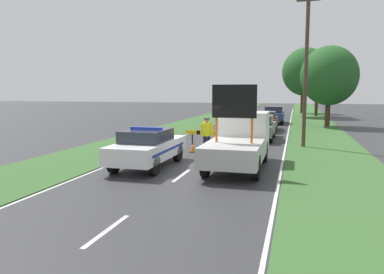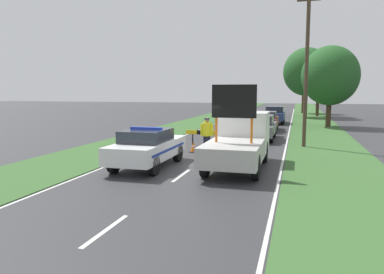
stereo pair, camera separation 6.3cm
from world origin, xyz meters
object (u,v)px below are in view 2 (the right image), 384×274
at_px(roadside_tree_near_right, 304,73).
at_px(roadside_tree_near_left, 307,72).
at_px(police_car, 148,147).
at_px(traffic_cone_centre_front, 218,144).
at_px(queued_car_wagon_maroon, 265,121).
at_px(roadside_tree_mid_right, 318,80).
at_px(queued_car_hatch_blue, 275,115).
at_px(roadside_tree_mid_left, 330,76).
at_px(pedestrian_civilian, 230,135).
at_px(queued_car_sedan_silver, 245,112).
at_px(queued_car_suv_grey, 260,127).
at_px(road_barrier, 219,134).
at_px(traffic_cone_near_police, 194,147).
at_px(work_truck, 240,140).
at_px(utility_pole, 307,65).
at_px(police_officer, 207,132).

bearing_deg(roadside_tree_near_right, roadside_tree_near_left, -88.99).
relative_size(police_car, traffic_cone_centre_front, 7.75).
height_order(queued_car_wagon_maroon, roadside_tree_mid_right, roadside_tree_mid_right).
height_order(queued_car_hatch_blue, roadside_tree_mid_left, roadside_tree_mid_left).
distance_m(pedestrian_civilian, roadside_tree_mid_right, 30.49).
bearing_deg(roadside_tree_near_left, police_car, -101.94).
relative_size(queued_car_sedan_silver, roadside_tree_mid_left, 0.67).
relative_size(roadside_tree_near_left, roadside_tree_near_right, 1.05).
relative_size(queued_car_wagon_maroon, roadside_tree_near_left, 0.54).
bearing_deg(traffic_cone_centre_front, queued_car_suv_grey, 69.66).
height_order(road_barrier, queued_car_hatch_blue, queued_car_hatch_blue).
distance_m(traffic_cone_near_police, roadside_tree_mid_left, 17.94).
height_order(queued_car_suv_grey, roadside_tree_mid_left, roadside_tree_mid_left).
height_order(pedestrian_civilian, roadside_tree_mid_right, roadside_tree_mid_right).
height_order(work_truck, road_barrier, work_truck).
bearing_deg(traffic_cone_near_police, queued_car_hatch_blue, 80.87).
xyz_separation_m(queued_car_suv_grey, roadside_tree_mid_left, (4.79, 10.00, 3.49)).
xyz_separation_m(pedestrian_civilian, queued_car_suv_grey, (0.83, 6.00, -0.12)).
bearing_deg(police_car, traffic_cone_near_police, 83.57).
xyz_separation_m(work_truck, queued_car_sedan_silver, (-3.35, 26.57, -0.33)).
bearing_deg(roadside_tree_mid_left, police_car, -112.63).
bearing_deg(road_barrier, roadside_tree_mid_left, 60.80).
distance_m(traffic_cone_near_police, queued_car_hatch_blue, 18.30).
bearing_deg(traffic_cone_centre_front, utility_pole, 25.23).
bearing_deg(road_barrier, work_truck, -72.89).
bearing_deg(queued_car_wagon_maroon, queued_car_sedan_silver, -75.67).
relative_size(traffic_cone_centre_front, roadside_tree_near_left, 0.08).
bearing_deg(work_truck, queued_car_wagon_maroon, -89.12).
xyz_separation_m(queued_car_sedan_silver, utility_pole, (5.93, -20.43, 3.66)).
height_order(pedestrian_civilian, roadside_tree_near_right, roadside_tree_near_right).
distance_m(queued_car_suv_grey, roadside_tree_mid_right, 24.51).
relative_size(work_truck, queued_car_hatch_blue, 1.24).
bearing_deg(traffic_cone_near_police, pedestrian_civilian, -5.58).
distance_m(police_car, traffic_cone_centre_front, 5.51).
distance_m(police_car, queued_car_sedan_silver, 27.67).
xyz_separation_m(roadside_tree_mid_left, utility_pole, (-2.16, -12.57, 0.11)).
relative_size(road_barrier, queued_car_suv_grey, 0.75).
distance_m(roadside_tree_near_left, roadside_tree_mid_left, 11.45).
distance_m(pedestrian_civilian, queued_car_suv_grey, 6.05).
bearing_deg(queued_car_sedan_silver, police_car, 89.66).
height_order(traffic_cone_near_police, queued_car_hatch_blue, queued_car_hatch_blue).
xyz_separation_m(roadside_tree_near_right, utility_pole, (-0.34, -32.00, -0.97)).
xyz_separation_m(police_officer, roadside_tree_mid_left, (6.70, 16.16, 3.24)).
bearing_deg(queued_car_sedan_silver, roadside_tree_mid_left, 135.80).
bearing_deg(utility_pole, pedestrian_civilian, -135.32).
relative_size(queued_car_wagon_maroon, roadside_tree_mid_left, 0.64).
distance_m(work_truck, pedestrian_civilian, 2.86).
bearing_deg(pedestrian_civilian, roadside_tree_near_right, 104.22).
bearing_deg(utility_pole, roadside_tree_mid_left, 80.27).
height_order(queued_car_wagon_maroon, roadside_tree_mid_left, roadside_tree_mid_left).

